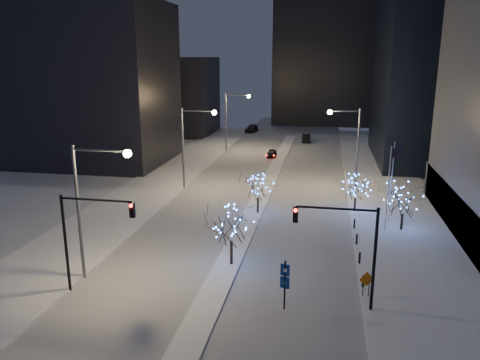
% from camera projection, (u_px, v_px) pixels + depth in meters
% --- Properties ---
extents(ground, '(160.00, 160.00, 0.00)m').
position_uv_depth(ground, '(209.00, 304.00, 31.04)').
color(ground, silver).
rests_on(ground, ground).
extents(road, '(20.00, 130.00, 0.02)m').
position_uv_depth(road, '(271.00, 177.00, 64.33)').
color(road, '#ADB3BC').
rests_on(road, ground).
extents(median, '(2.00, 80.00, 0.15)m').
position_uv_depth(median, '(267.00, 185.00, 59.56)').
color(median, white).
rests_on(median, ground).
extents(east_sidewalk, '(10.00, 90.00, 0.15)m').
position_uv_depth(east_sidewalk, '(401.00, 218.00, 47.40)').
color(east_sidewalk, white).
rests_on(east_sidewalk, ground).
extents(west_sidewalk, '(8.00, 90.00, 0.15)m').
position_uv_depth(west_sidewalk, '(132.00, 203.00, 52.51)').
color(west_sidewalk, white).
rests_on(west_sidewalk, ground).
extents(filler_west_near, '(22.00, 18.00, 24.00)m').
position_uv_depth(filler_west_near, '(93.00, 84.00, 71.00)').
color(filler_west_near, black).
rests_on(filler_west_near, ground).
extents(filler_west_far, '(18.00, 16.00, 16.00)m').
position_uv_depth(filler_west_far, '(171.00, 96.00, 100.19)').
color(filler_west_far, black).
rests_on(filler_west_far, ground).
extents(horizon_block, '(24.00, 14.00, 42.00)m').
position_uv_depth(horizon_block, '(326.00, 36.00, 112.19)').
color(horizon_block, black).
rests_on(horizon_block, ground).
extents(street_lamp_w_near, '(4.40, 0.56, 10.00)m').
position_uv_depth(street_lamp_w_near, '(91.00, 195.00, 32.87)').
color(street_lamp_w_near, '#595E66').
rests_on(street_lamp_w_near, ground).
extents(street_lamp_w_mid, '(4.40, 0.56, 10.00)m').
position_uv_depth(street_lamp_w_mid, '(191.00, 137.00, 56.66)').
color(street_lamp_w_mid, '#595E66').
rests_on(street_lamp_w_mid, ground).
extents(street_lamp_w_far, '(4.40, 0.56, 10.00)m').
position_uv_depth(street_lamp_w_far, '(232.00, 114.00, 80.44)').
color(street_lamp_w_far, '#595E66').
rests_on(street_lamp_w_far, ground).
extents(street_lamp_east, '(3.90, 0.56, 10.00)m').
position_uv_depth(street_lamp_east, '(351.00, 138.00, 56.16)').
color(street_lamp_east, '#595E66').
rests_on(street_lamp_east, ground).
extents(traffic_signal_west, '(5.26, 0.43, 7.00)m').
position_uv_depth(traffic_signal_west, '(85.00, 228.00, 31.32)').
color(traffic_signal_west, black).
rests_on(traffic_signal_west, ground).
extents(traffic_signal_east, '(5.26, 0.43, 7.00)m').
position_uv_depth(traffic_signal_east, '(350.00, 241.00, 29.20)').
color(traffic_signal_east, black).
rests_on(traffic_signal_east, ground).
extents(flagpoles, '(1.35, 2.60, 8.00)m').
position_uv_depth(flagpoles, '(391.00, 179.00, 43.87)').
color(flagpoles, silver).
rests_on(flagpoles, east_sidewalk).
extents(bollards, '(0.16, 12.16, 0.90)m').
position_uv_depth(bollards, '(358.00, 248.00, 38.60)').
color(bollards, black).
rests_on(bollards, east_sidewalk).
extents(car_near, '(1.56, 3.75, 1.27)m').
position_uv_depth(car_near, '(272.00, 153.00, 76.88)').
color(car_near, black).
rests_on(car_near, ground).
extents(car_mid, '(1.75, 4.65, 1.52)m').
position_uv_depth(car_mid, '(306.00, 138.00, 90.98)').
color(car_mid, black).
rests_on(car_mid, ground).
extents(car_far, '(2.59, 5.37, 1.51)m').
position_uv_depth(car_far, '(252.00, 129.00, 102.98)').
color(car_far, black).
rests_on(car_far, ground).
extents(holiday_tree_median_near, '(5.08, 5.08, 5.18)m').
position_uv_depth(holiday_tree_median_near, '(231.00, 223.00, 35.85)').
color(holiday_tree_median_near, black).
rests_on(holiday_tree_median_near, median).
extents(holiday_tree_median_far, '(3.86, 3.86, 4.40)m').
position_uv_depth(holiday_tree_median_far, '(258.00, 186.00, 48.23)').
color(holiday_tree_median_far, black).
rests_on(holiday_tree_median_far, median).
extents(holiday_tree_plaza_near, '(3.96, 3.96, 4.69)m').
position_uv_depth(holiday_tree_plaza_near, '(404.00, 199.00, 43.33)').
color(holiday_tree_plaza_near, black).
rests_on(holiday_tree_plaza_near, east_sidewalk).
extents(holiday_tree_plaza_far, '(3.34, 3.34, 4.08)m').
position_uv_depth(holiday_tree_plaza_far, '(356.00, 187.00, 48.83)').
color(holiday_tree_plaza_far, black).
rests_on(holiday_tree_plaza_far, east_sidewalk).
extents(wayfinding_sign, '(0.60, 0.24, 3.41)m').
position_uv_depth(wayfinding_sign, '(285.00, 280.00, 29.84)').
color(wayfinding_sign, black).
rests_on(wayfinding_sign, ground).
extents(construction_sign, '(1.02, 0.40, 1.76)m').
position_uv_depth(construction_sign, '(366.00, 281.00, 31.52)').
color(construction_sign, black).
rests_on(construction_sign, east_sidewalk).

